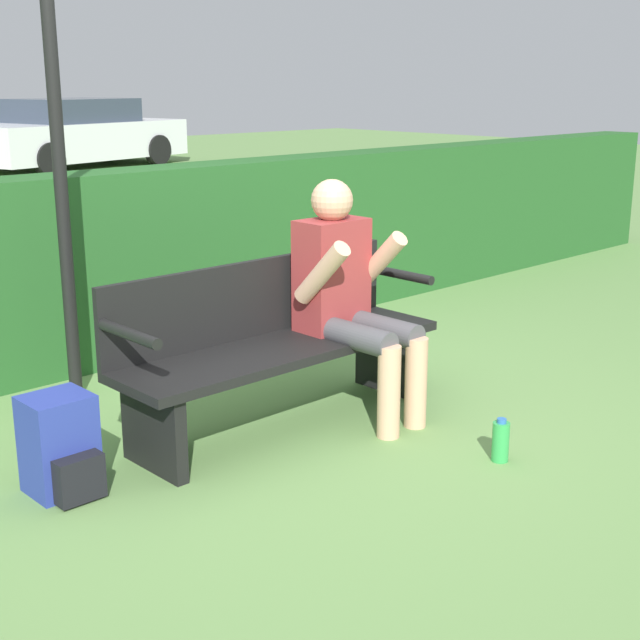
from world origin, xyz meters
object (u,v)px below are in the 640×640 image
Objects in this scene: backpack at (61,447)px; signpost at (55,106)px; water_bottle at (501,441)px; parked_car at (74,135)px; person_seated at (348,291)px; park_bench at (275,343)px.

backpack is 1.79m from signpost.
water_bottle is at bearing -65.22° from signpost.
water_bottle is 0.07× the size of signpost.
water_bottle is (1.58, -1.06, -0.10)m from backpack.
backpack is 0.09× the size of parked_car.
backpack is at bearing -130.80° from parked_car.
signpost reaches higher than person_seated.
backpack is at bearing 178.97° from park_bench.
parked_car is (5.48, 13.96, 0.54)m from water_bottle.
person_seated reaches higher than park_bench.
parked_car is at bearing 65.41° from park_bench.
park_bench is 0.45m from person_seated.
backpack is 1.90m from water_bottle.
park_bench is 1.47× the size of person_seated.
backpack is at bearing 174.16° from person_seated.
parked_car is (6.44, 11.87, -0.90)m from signpost.
backpack is at bearing -121.04° from signpost.
park_bench is at bearing -1.03° from backpack.
parked_car is (5.54, 13.05, -0.01)m from person_seated.
backpack is 0.15× the size of signpost.
person_seated is 1.06m from water_bottle.
water_bottle is (0.43, -1.04, -0.32)m from park_bench.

